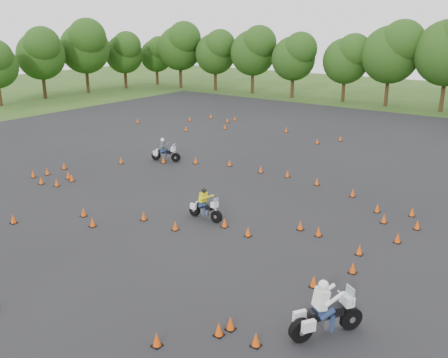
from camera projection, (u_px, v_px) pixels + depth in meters
The scene contains 7 objects.
ground at pixel (177, 222), 24.74m from camera, with size 140.00×140.00×0.00m, color #2D5119.
asphalt_pad at pixel (244, 190), 29.36m from camera, with size 62.00×62.00×0.00m, color black.
treeline at pixel (411, 71), 49.88m from camera, with size 86.94×32.63×10.87m.
traffic_cones at pixel (237, 188), 28.98m from camera, with size 36.63×33.29×0.45m.
rider_grey at pixel (166, 150), 35.15m from camera, with size 2.16×0.66×1.67m, color #46484F, non-canonical shape.
rider_yellow at pixel (205, 204), 24.82m from camera, with size 2.05×0.63×1.58m, color yellow, non-canonical shape.
rider_white at pixel (327, 307), 15.56m from camera, with size 2.60×0.80×2.01m, color white, non-canonical shape.
Camera 1 is at (15.37, -17.16, 9.56)m, focal length 40.00 mm.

